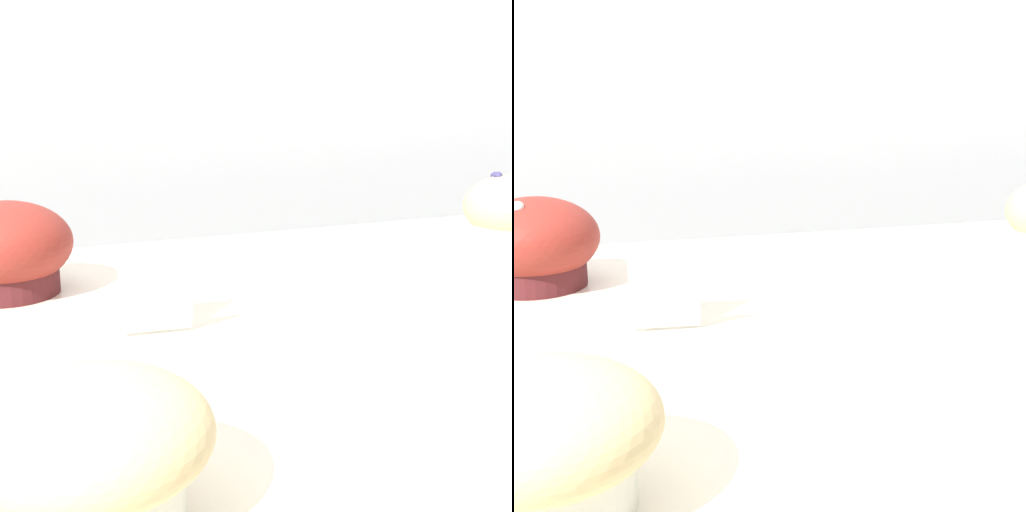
% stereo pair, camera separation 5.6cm
% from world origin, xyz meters
% --- Properties ---
extents(wall_back, '(3.20, 0.10, 1.80)m').
position_xyz_m(wall_back, '(0.00, 0.60, 0.90)').
color(wall_back, '#B2B7BC').
rests_on(wall_back, ground).
extents(muffin_front_center, '(0.10, 0.10, 0.07)m').
position_xyz_m(muffin_front_center, '(-0.33, -0.18, 0.93)').
color(muffin_front_center, white).
rests_on(muffin_front_center, display_counter).
extents(muffin_back_left, '(0.11, 0.11, 0.08)m').
position_xyz_m(muffin_back_left, '(-0.35, 0.17, 0.93)').
color(muffin_back_left, '#4F1C1E').
rests_on(muffin_back_left, display_counter).
extents(price_card, '(0.05, 0.05, 0.06)m').
position_xyz_m(price_card, '(-0.25, 0.03, 0.93)').
color(price_card, white).
rests_on(price_card, display_counter).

